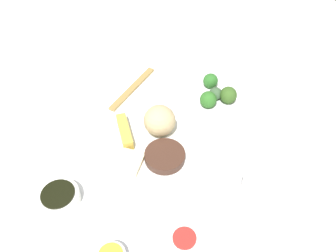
{
  "coord_description": "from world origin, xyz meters",
  "views": [
    {
      "loc": [
        -0.41,
        -0.35,
        0.73
      ],
      "look_at": [
        0.09,
        -0.0,
        0.06
      ],
      "focal_mm": 36.73,
      "sensor_mm": 36.0,
      "label": 1
    }
  ],
  "objects_px": {
    "teacup": "(254,186)",
    "sauce_ramekin_sweet_and_sour": "(184,241)",
    "main_plate": "(145,149)",
    "soy_sauce_bowl": "(59,198)",
    "chopsticks_pair": "(133,88)",
    "broccoli_plate": "(214,101)"
  },
  "relations": [
    {
      "from": "sauce_ramekin_sweet_and_sour",
      "to": "main_plate",
      "type": "bearing_deg",
      "value": 55.49
    },
    {
      "from": "broccoli_plate",
      "to": "chopsticks_pair",
      "type": "bearing_deg",
      "value": 111.61
    },
    {
      "from": "soy_sauce_bowl",
      "to": "teacup",
      "type": "bearing_deg",
      "value": -51.61
    },
    {
      "from": "main_plate",
      "to": "teacup",
      "type": "distance_m",
      "value": 0.29
    },
    {
      "from": "soy_sauce_bowl",
      "to": "teacup",
      "type": "relative_size",
      "value": 1.64
    },
    {
      "from": "sauce_ramekin_sweet_and_sour",
      "to": "chopsticks_pair",
      "type": "height_order",
      "value": "sauce_ramekin_sweet_and_sour"
    },
    {
      "from": "main_plate",
      "to": "teacup",
      "type": "bearing_deg",
      "value": -80.28
    },
    {
      "from": "chopsticks_pair",
      "to": "sauce_ramekin_sweet_and_sour",
      "type": "bearing_deg",
      "value": -128.91
    },
    {
      "from": "chopsticks_pair",
      "to": "broccoli_plate",
      "type": "bearing_deg",
      "value": -68.39
    },
    {
      "from": "soy_sauce_bowl",
      "to": "teacup",
      "type": "height_order",
      "value": "teacup"
    },
    {
      "from": "soy_sauce_bowl",
      "to": "sauce_ramekin_sweet_and_sour",
      "type": "bearing_deg",
      "value": -74.95
    },
    {
      "from": "main_plate",
      "to": "soy_sauce_bowl",
      "type": "xyz_separation_m",
      "value": [
        -0.23,
        0.07,
        0.01
      ]
    },
    {
      "from": "main_plate",
      "to": "teacup",
      "type": "relative_size",
      "value": 4.44
    },
    {
      "from": "teacup",
      "to": "chopsticks_pair",
      "type": "distance_m",
      "value": 0.48
    },
    {
      "from": "teacup",
      "to": "sauce_ramekin_sweet_and_sour",
      "type": "bearing_deg",
      "value": 162.86
    },
    {
      "from": "main_plate",
      "to": "soy_sauce_bowl",
      "type": "relative_size",
      "value": 2.71
    },
    {
      "from": "broccoli_plate",
      "to": "soy_sauce_bowl",
      "type": "bearing_deg",
      "value": 165.65
    },
    {
      "from": "soy_sauce_bowl",
      "to": "sauce_ramekin_sweet_and_sour",
      "type": "relative_size",
      "value": 1.54
    },
    {
      "from": "main_plate",
      "to": "teacup",
      "type": "height_order",
      "value": "teacup"
    },
    {
      "from": "main_plate",
      "to": "sauce_ramekin_sweet_and_sour",
      "type": "relative_size",
      "value": 4.16
    },
    {
      "from": "broccoli_plate",
      "to": "chopsticks_pair",
      "type": "height_order",
      "value": "broccoli_plate"
    },
    {
      "from": "soy_sauce_bowl",
      "to": "chopsticks_pair",
      "type": "xyz_separation_m",
      "value": [
        0.4,
        0.11,
        -0.01
      ]
    }
  ]
}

